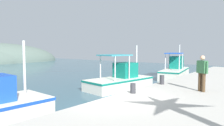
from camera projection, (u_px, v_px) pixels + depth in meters
The scene contains 5 objects.
fishing_boat_second at pixel (120, 80), 14.25m from camera, with size 5.17×2.80×3.03m.
fishing_boat_third at pixel (175, 71), 19.65m from camera, with size 6.07×2.83×3.20m.
fisherman_standing at pixel (202, 72), 9.39m from camera, with size 0.39×0.57×1.67m.
mooring_bollard_second at pixel (133, 88), 9.07m from camera, with size 0.24×0.24×0.45m, color #333338.
mooring_bollard_third at pixel (162, 80), 11.38m from camera, with size 0.25×0.25×0.51m, color #333338.
Camera 1 is at (-6.74, -5.33, 2.77)m, focal length 32.84 mm.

